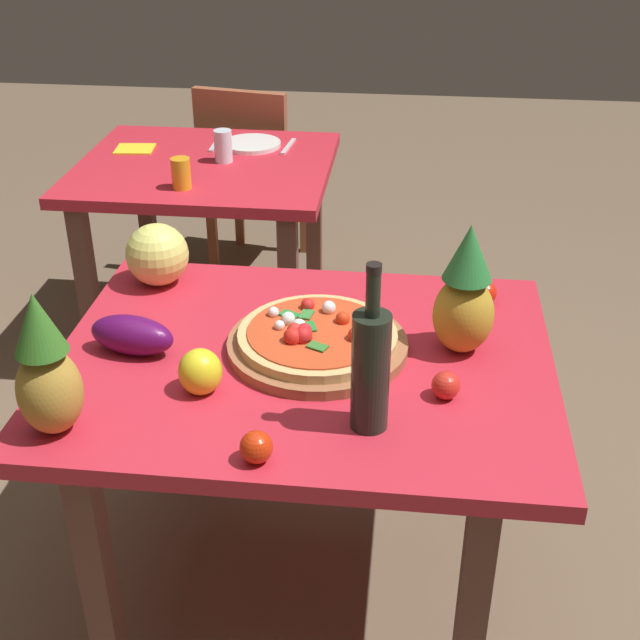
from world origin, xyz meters
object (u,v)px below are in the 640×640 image
at_px(display_table, 304,390).
at_px(pineapple_left, 46,371).
at_px(pizza_board, 318,345).
at_px(drinking_glass_water, 223,146).
at_px(tomato_at_corner, 446,385).
at_px(pizza, 317,334).
at_px(drinking_glass_juice, 181,173).
at_px(fork_utensil, 215,144).
at_px(tomato_near_board, 485,293).
at_px(bell_pepper, 200,372).
at_px(tomato_by_bottle, 256,447).
at_px(background_table, 206,192).
at_px(melon, 157,255).
at_px(knife_utensil, 288,146).
at_px(eggplant, 132,335).
at_px(napkin_folded, 135,149).
at_px(pineapple_right, 465,296).
at_px(dining_chair, 251,168).
at_px(dinner_plate, 252,144).
at_px(wine_bottle, 371,368).

height_order(display_table, pineapple_left, pineapple_left).
distance_m(pizza_board, drinking_glass_water, 1.34).
bearing_deg(pizza_board, tomato_at_corner, -28.84).
relative_size(pizza, drinking_glass_water, 3.17).
distance_m(display_table, drinking_glass_juice, 1.14).
height_order(tomato_at_corner, drinking_glass_water, drinking_glass_water).
height_order(drinking_glass_water, fork_utensil, drinking_glass_water).
bearing_deg(tomato_near_board, pizza, -145.53).
relative_size(bell_pepper, fork_utensil, 0.57).
bearing_deg(tomato_by_bottle, background_table, 106.55).
bearing_deg(melon, knife_utensil, 81.32).
xyz_separation_m(tomato_near_board, drinking_glass_water, (-0.87, 0.98, 0.03)).
distance_m(bell_pepper, tomato_near_board, 0.77).
bearing_deg(pizza, tomato_near_board, 34.47).
relative_size(display_table, bell_pepper, 10.97).
relative_size(eggplant, napkin_folded, 1.43).
relative_size(background_table, tomato_at_corner, 15.03).
bearing_deg(drinking_glass_water, pizza, -68.77).
bearing_deg(pizza_board, pizza, -141.90).
bearing_deg(drinking_glass_juice, pineapple_right, -46.13).
xyz_separation_m(dining_chair, tomato_at_corner, (0.80, -2.02, 0.27)).
relative_size(display_table, pineapple_left, 3.67).
xyz_separation_m(tomato_near_board, knife_utensil, (-0.67, 1.16, -0.03)).
xyz_separation_m(pizza_board, tomato_by_bottle, (-0.07, -0.41, 0.02)).
distance_m(pineapple_left, dinner_plate, 1.79).
bearing_deg(bell_pepper, background_table, 103.03).
relative_size(pineapple_right, fork_utensil, 1.71).
bearing_deg(dinner_plate, tomato_by_bottle, -79.23).
height_order(melon, tomato_near_board, melon).
bearing_deg(tomato_at_corner, pineapple_right, 79.38).
height_order(wine_bottle, dinner_plate, wine_bottle).
bearing_deg(knife_utensil, dining_chair, 123.97).
bearing_deg(wine_bottle, napkin_folded, 121.30).
relative_size(bell_pepper, napkin_folded, 0.73).
bearing_deg(knife_utensil, dinner_plate, -174.38).
distance_m(pineapple_right, drinking_glass_juice, 1.29).
distance_m(pineapple_right, melon, 0.82).
bearing_deg(pineapple_right, bell_pepper, -157.26).
bearing_deg(pineapple_left, drinking_glass_juice, 93.78).
relative_size(pineapple_right, drinking_glass_juice, 3.00).
height_order(display_table, tomato_at_corner, tomato_at_corner).
bearing_deg(eggplant, tomato_at_corner, -8.22).
distance_m(pineapple_right, napkin_folded, 1.75).
xyz_separation_m(pineapple_right, tomato_near_board, (0.06, 0.23, -0.11)).
distance_m(pineapple_right, bell_pepper, 0.60).
xyz_separation_m(display_table, melon, (-0.42, 0.32, 0.17)).
bearing_deg(fork_utensil, pineapple_left, -88.36).
xyz_separation_m(dining_chair, melon, (0.06, -1.57, 0.33)).
bearing_deg(background_table, tomato_near_board, -45.47).
xyz_separation_m(pizza, drinking_glass_water, (-0.48, 1.25, 0.02)).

